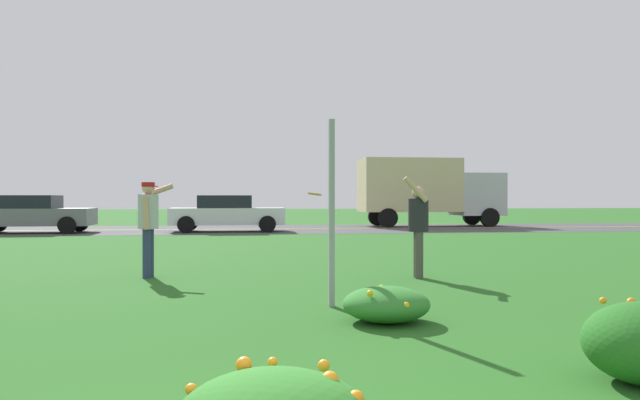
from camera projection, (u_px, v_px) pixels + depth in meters
name	position (u px, v px, depth m)	size (l,w,h in m)	color
ground_plane	(244.00, 257.00, 13.97)	(120.00, 120.00, 0.00)	#26601E
highway_strip	(242.00, 229.00, 26.18)	(120.00, 7.74, 0.01)	#424244
highway_center_stripe	(242.00, 229.00, 26.18)	(120.00, 0.16, 0.00)	yellow
daylily_clump_front_center	(386.00, 304.00, 6.64)	(0.96, 0.90, 0.39)	#337F2D
sign_post_near_path	(331.00, 213.00, 7.59)	(0.07, 0.10, 2.33)	#93969B
person_thrower_red_cap_gray_shirt	(149.00, 219.00, 10.34)	(0.58, 0.51, 1.62)	#B2B2B7
person_catcher_dark_shirt	(418.00, 223.00, 10.28)	(0.48, 0.51, 1.72)	#232328
frisbee_orange	(315.00, 194.00, 10.56)	(0.24, 0.24, 0.06)	orange
car_gray_center_left	(31.00, 214.00, 23.40)	(4.50, 2.00, 1.45)	slate
car_white_center_right	(227.00, 213.00, 24.37)	(4.50, 2.00, 1.45)	silver
box_truck_silver	(427.00, 188.00, 29.04)	(6.70, 2.46, 3.20)	#B7BABF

